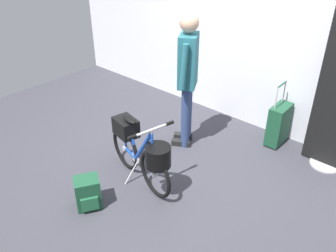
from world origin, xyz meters
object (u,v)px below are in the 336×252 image
object	(u,v)px
visitor_near_wall	(188,74)
rolling_suitcase	(279,124)
folding_bike_foreground	(141,150)
backpack_on_floor	(88,193)

from	to	relation	value
visitor_near_wall	rolling_suitcase	distance (m)	1.36
folding_bike_foreground	backpack_on_floor	bearing A→B (deg)	-102.19
folding_bike_foreground	rolling_suitcase	xyz separation A→B (m)	(0.75, 1.72, -0.14)
rolling_suitcase	backpack_on_floor	distance (m)	2.51
visitor_near_wall	backpack_on_floor	distance (m)	1.77
rolling_suitcase	backpack_on_floor	world-z (taller)	rolling_suitcase
folding_bike_foreground	backpack_on_floor	xyz separation A→B (m)	(-0.14, -0.63, -0.26)
visitor_near_wall	rolling_suitcase	world-z (taller)	visitor_near_wall
folding_bike_foreground	visitor_near_wall	distance (m)	1.10
folding_bike_foreground	backpack_on_floor	size ratio (longest dim) A/B	3.31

